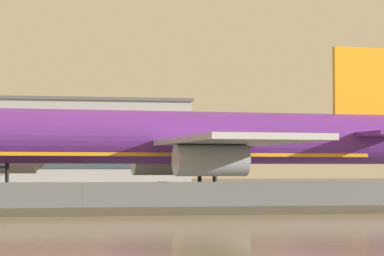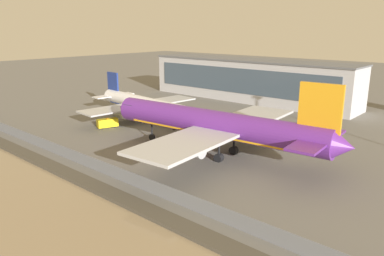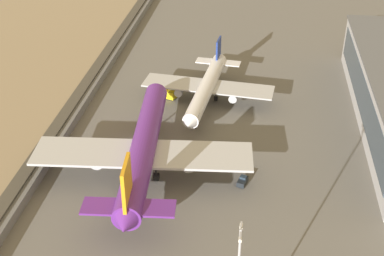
{
  "view_description": "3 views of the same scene",
  "coord_description": "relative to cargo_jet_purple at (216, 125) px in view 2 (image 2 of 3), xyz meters",
  "views": [
    {
      "loc": [
        -4.53,
        -85.1,
        3.19
      ],
      "look_at": [
        12.6,
        6.73,
        7.54
      ],
      "focal_mm": 85.0,
      "sensor_mm": 36.0,
      "label": 1
    },
    {
      "loc": [
        54.96,
        -51.97,
        24.82
      ],
      "look_at": [
        1.55,
        8.81,
        3.16
      ],
      "focal_mm": 35.0,
      "sensor_mm": 36.0,
      "label": 2
    },
    {
      "loc": [
        102.58,
        27.36,
        67.86
      ],
      "look_at": [
        -1.68,
        13.46,
        3.99
      ],
      "focal_mm": 50.0,
      "sensor_mm": 36.0,
      "label": 3
    }
  ],
  "objects": [
    {
      "name": "perimeter_fence",
      "position": [
        -11.27,
        -20.94,
        -5.12
      ],
      "size": [
        280.0,
        0.1,
        2.29
      ],
      "color": "slate",
      "rests_on": "ground"
    },
    {
      "name": "terminal_building",
      "position": [
        -28.15,
        55.16,
        0.93
      ],
      "size": [
        76.77,
        14.62,
        14.37
      ],
      "color": "#B2B2B7",
      "rests_on": "ground"
    },
    {
      "name": "ops_van",
      "position": [
        -34.25,
        -1.37,
        -4.99
      ],
      "size": [
        3.71,
        5.6,
        2.48
      ],
      "color": "yellow",
      "rests_on": "ground"
    },
    {
      "name": "cargo_jet_purple",
      "position": [
        0.0,
        0.0,
        0.0
      ],
      "size": [
        54.0,
        46.2,
        16.41
      ],
      "color": "#602889",
      "rests_on": "ground"
    },
    {
      "name": "ground_plane",
      "position": [
        -11.27,
        -4.94,
        -6.27
      ],
      "size": [
        500.0,
        500.0,
        0.0
      ],
      "primitive_type": "plane",
      "color": "#66635E"
    },
    {
      "name": "passenger_jet_white",
      "position": [
        -32.79,
        9.82,
        -1.62
      ],
      "size": [
        40.73,
        35.04,
        12.18
      ],
      "color": "white",
      "rests_on": "ground"
    },
    {
      "name": "baggage_tug",
      "position": [
        1.56,
        21.07,
        -5.46
      ],
      "size": [
        3.51,
        2.4,
        1.8
      ],
      "color": "#1E2328",
      "rests_on": "ground"
    },
    {
      "name": "shoreline_seawall",
      "position": [
        -11.27,
        -25.44,
        -6.02
      ],
      "size": [
        320.0,
        3.0,
        0.5
      ],
      "color": "#474238",
      "rests_on": "ground"
    }
  ]
}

